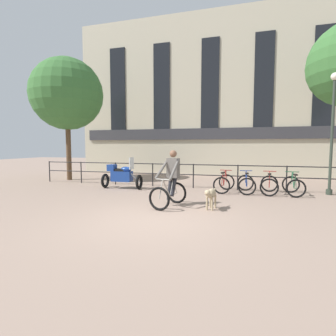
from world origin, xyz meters
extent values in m
plane|color=gray|center=(0.00, 0.00, 0.00)|extent=(60.00, 60.00, 0.00)
cylinder|color=black|center=(-7.50, 5.20, 0.53)|extent=(0.05, 0.05, 1.05)
cylinder|color=black|center=(-5.62, 5.20, 0.53)|extent=(0.05, 0.05, 1.05)
cylinder|color=black|center=(-3.75, 5.20, 0.53)|extent=(0.05, 0.05, 1.05)
cylinder|color=black|center=(-1.88, 5.20, 0.53)|extent=(0.05, 0.05, 1.05)
cylinder|color=black|center=(0.00, 5.20, 0.53)|extent=(0.05, 0.05, 1.05)
cylinder|color=black|center=(1.88, 5.20, 0.53)|extent=(0.05, 0.05, 1.05)
cylinder|color=black|center=(3.75, 5.20, 0.53)|extent=(0.05, 0.05, 1.05)
cylinder|color=black|center=(0.00, 5.20, 1.02)|extent=(15.00, 0.04, 0.04)
cylinder|color=black|center=(0.00, 5.20, 0.58)|extent=(15.00, 0.04, 0.04)
cube|color=#BCB299|center=(0.00, 11.00, 5.09)|extent=(18.00, 0.60, 10.19)
cube|color=#333338|center=(0.00, 10.64, 2.60)|extent=(17.10, 0.12, 0.70)
cube|color=black|center=(-6.30, 10.67, 5.60)|extent=(1.10, 0.06, 5.70)
cube|color=black|center=(-3.15, 10.67, 5.60)|extent=(1.10, 0.06, 5.70)
cube|color=black|center=(0.00, 10.67, 5.60)|extent=(1.10, 0.06, 5.70)
cube|color=black|center=(3.15, 10.67, 5.60)|extent=(1.10, 0.06, 5.70)
cube|color=black|center=(6.30, 10.67, 5.60)|extent=(1.10, 0.06, 5.70)
torus|color=black|center=(-0.18, 0.93, 0.34)|extent=(0.68, 0.22, 0.68)
torus|color=black|center=(0.05, 2.00, 0.34)|extent=(0.68, 0.22, 0.68)
cylinder|color=#9E998E|center=(-0.09, 1.35, 0.58)|extent=(0.14, 0.49, 0.60)
cylinder|color=#9E998E|center=(-0.02, 1.67, 0.54)|extent=(0.09, 0.23, 0.52)
cylinder|color=#9E998E|center=(-0.07, 1.44, 0.83)|extent=(0.18, 0.66, 0.10)
cylinder|color=#9E998E|center=(0.01, 1.79, 0.31)|extent=(0.12, 0.44, 0.08)
cylinder|color=#9E998E|center=(0.03, 1.88, 0.57)|extent=(0.08, 0.26, 0.47)
cylinder|color=#9E998E|center=(-0.16, 1.02, 0.60)|extent=(0.08, 0.23, 0.54)
cylinder|color=#9E998E|center=(-0.14, 1.12, 0.87)|extent=(0.48, 0.14, 0.03)
cube|color=black|center=(0.00, 1.77, 0.82)|extent=(0.17, 0.26, 0.05)
cube|color=#56514C|center=(0.00, 1.77, 1.15)|extent=(0.40, 0.29, 0.60)
sphere|color=brown|center=(0.00, 1.77, 1.59)|extent=(0.22, 0.22, 0.22)
cylinder|color=#56514C|center=(-0.27, 1.49, 1.14)|extent=(0.29, 0.70, 0.60)
cylinder|color=#56514C|center=(0.14, 1.40, 1.14)|extent=(0.17, 0.72, 0.60)
cylinder|color=black|center=(-0.09, 1.68, 0.52)|extent=(0.14, 0.32, 0.69)
cylinder|color=black|center=(0.05, 1.65, 0.58)|extent=(0.20, 0.32, 0.58)
ellipsoid|color=tan|center=(1.21, 1.51, 0.46)|extent=(0.33, 0.53, 0.28)
cylinder|color=tan|center=(1.17, 1.32, 0.48)|extent=(0.18, 0.17, 0.16)
sphere|color=tan|center=(1.14, 1.18, 0.53)|extent=(0.17, 0.17, 0.17)
cone|color=tan|center=(1.13, 1.10, 0.52)|extent=(0.11, 0.12, 0.09)
cylinder|color=tan|center=(1.27, 1.81, 0.51)|extent=(0.08, 0.17, 0.10)
cylinder|color=tan|center=(1.10, 1.37, 0.20)|extent=(0.06, 0.06, 0.40)
cylinder|color=tan|center=(1.25, 1.34, 0.20)|extent=(0.06, 0.06, 0.40)
cylinder|color=tan|center=(1.16, 1.68, 0.20)|extent=(0.06, 0.06, 0.40)
cylinder|color=tan|center=(1.31, 1.66, 0.20)|extent=(0.06, 0.06, 0.40)
torus|color=black|center=(-2.13, 4.20, 0.31)|extent=(0.13, 0.62, 0.62)
torus|color=black|center=(-3.73, 4.19, 0.31)|extent=(0.13, 0.62, 0.62)
cube|color=navy|center=(-2.93, 4.19, 0.53)|extent=(0.88, 0.41, 0.44)
ellipsoid|color=navy|center=(-2.73, 4.20, 0.83)|extent=(0.48, 0.32, 0.24)
cube|color=black|center=(-3.04, 4.19, 0.80)|extent=(0.56, 0.30, 0.10)
cylinder|color=#B2B2B7|center=(-2.33, 4.20, 0.49)|extent=(0.44, 0.06, 0.41)
cube|color=silver|center=(-2.47, 4.20, 1.10)|extent=(0.03, 0.44, 0.50)
cube|color=navy|center=(-3.39, 4.19, 0.89)|extent=(0.32, 0.36, 0.28)
torus|color=black|center=(1.43, 5.07, 0.33)|extent=(0.66, 0.14, 0.66)
torus|color=black|center=(1.30, 4.03, 0.33)|extent=(0.66, 0.14, 0.66)
cylinder|color=maroon|center=(1.38, 4.66, 0.56)|extent=(0.09, 0.47, 0.58)
cylinder|color=maroon|center=(1.34, 4.35, 0.53)|extent=(0.06, 0.22, 0.51)
cylinder|color=maroon|center=(1.37, 4.57, 0.81)|extent=(0.11, 0.63, 0.10)
cylinder|color=maroon|center=(1.33, 4.24, 0.31)|extent=(0.08, 0.42, 0.07)
cylinder|color=maroon|center=(1.32, 4.14, 0.55)|extent=(0.05, 0.25, 0.46)
cylinder|color=maroon|center=(1.42, 4.98, 0.59)|extent=(0.05, 0.21, 0.52)
cylinder|color=maroon|center=(1.41, 4.88, 0.84)|extent=(0.48, 0.09, 0.03)
cube|color=black|center=(1.33, 4.26, 0.80)|extent=(0.15, 0.25, 0.05)
torus|color=black|center=(2.19, 5.07, 0.33)|extent=(0.66, 0.09, 0.66)
torus|color=black|center=(2.23, 4.03, 0.33)|extent=(0.66, 0.09, 0.66)
cylinder|color=navy|center=(2.21, 4.67, 0.56)|extent=(0.05, 0.47, 0.58)
cylinder|color=navy|center=(2.22, 4.35, 0.53)|extent=(0.04, 0.22, 0.51)
cylinder|color=navy|center=(2.21, 4.57, 0.81)|extent=(0.06, 0.63, 0.10)
cylinder|color=navy|center=(2.22, 4.24, 0.31)|extent=(0.04, 0.42, 0.07)
cylinder|color=navy|center=(2.23, 4.14, 0.55)|extent=(0.03, 0.25, 0.46)
cylinder|color=navy|center=(2.19, 4.98, 0.59)|extent=(0.04, 0.21, 0.52)
cylinder|color=navy|center=(2.20, 4.89, 0.84)|extent=(0.48, 0.05, 0.03)
cube|color=black|center=(2.22, 4.26, 0.80)|extent=(0.13, 0.25, 0.05)
torus|color=black|center=(3.10, 5.07, 0.33)|extent=(0.66, 0.12, 0.66)
torus|color=black|center=(3.00, 4.03, 0.33)|extent=(0.66, 0.12, 0.66)
cylinder|color=maroon|center=(3.06, 4.67, 0.56)|extent=(0.07, 0.47, 0.58)
cylinder|color=maroon|center=(3.03, 4.35, 0.53)|extent=(0.05, 0.22, 0.51)
cylinder|color=maroon|center=(3.05, 4.57, 0.81)|extent=(0.09, 0.63, 0.10)
cylinder|color=maroon|center=(3.02, 4.24, 0.31)|extent=(0.06, 0.42, 0.07)
cylinder|color=maroon|center=(3.02, 4.14, 0.55)|extent=(0.05, 0.25, 0.46)
cylinder|color=maroon|center=(3.09, 4.98, 0.59)|extent=(0.05, 0.21, 0.52)
cylinder|color=maroon|center=(3.08, 4.88, 0.84)|extent=(0.48, 0.07, 0.03)
cube|color=black|center=(3.03, 4.26, 0.80)|extent=(0.14, 0.25, 0.05)
torus|color=black|center=(3.89, 5.07, 0.33)|extent=(0.66, 0.06, 0.66)
torus|color=black|center=(3.90, 4.03, 0.33)|extent=(0.66, 0.06, 0.66)
cylinder|color=#194C2D|center=(3.89, 4.67, 0.56)|extent=(0.03, 0.47, 0.58)
cylinder|color=#194C2D|center=(3.90, 4.35, 0.53)|extent=(0.03, 0.22, 0.51)
cylinder|color=#194C2D|center=(3.90, 4.57, 0.81)|extent=(0.04, 0.63, 0.10)
cylinder|color=#194C2D|center=(3.90, 4.24, 0.31)|extent=(0.03, 0.42, 0.07)
cylinder|color=#194C2D|center=(3.90, 4.14, 0.55)|extent=(0.02, 0.25, 0.46)
cylinder|color=#194C2D|center=(3.89, 4.98, 0.59)|extent=(0.03, 0.21, 0.52)
cylinder|color=#194C2D|center=(3.89, 4.89, 0.84)|extent=(0.48, 0.03, 0.03)
cube|color=black|center=(3.90, 4.26, 0.80)|extent=(0.12, 0.24, 0.05)
cylinder|color=#2D382D|center=(5.21, 5.02, 0.10)|extent=(0.22, 0.22, 0.20)
cylinder|color=#2D382D|center=(5.21, 5.02, 2.12)|extent=(0.10, 0.10, 4.24)
sphere|color=silver|center=(5.21, 5.02, 4.35)|extent=(0.28, 0.28, 0.28)
cylinder|color=brown|center=(-6.98, 6.09, 1.77)|extent=(0.26, 0.26, 3.54)
sphere|color=#386B33|center=(-6.98, 6.09, 4.57)|extent=(3.76, 3.76, 3.76)
camera|label=1|loc=(2.06, -6.01, 1.82)|focal=28.00mm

